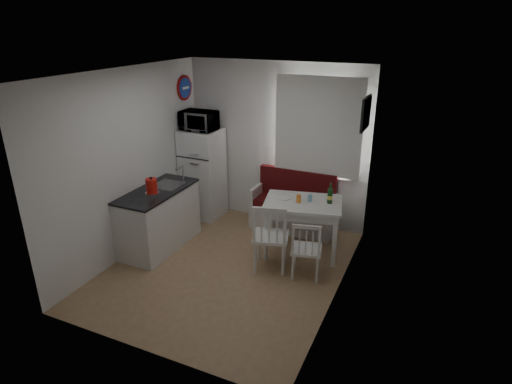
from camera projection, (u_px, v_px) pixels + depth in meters
floor at (228, 268)px, 5.86m from camera, size 3.00×3.50×0.02m
ceiling at (222, 72)px, 4.89m from camera, size 3.00×3.50×0.02m
wall_back at (276, 145)px, 6.86m from camera, size 3.00×0.02×2.60m
wall_front at (135, 239)px, 3.90m from camera, size 3.00×0.02×2.60m
wall_left at (130, 164)px, 5.94m from camera, size 0.02×3.50×2.60m
wall_right at (343, 198)px, 4.81m from camera, size 0.02×3.50×2.60m
window at (319, 129)px, 6.45m from camera, size 1.22×0.06×1.47m
curtain at (318, 127)px, 6.37m from camera, size 1.35×0.02×1.50m
kitchen_counter at (159, 218)px, 6.28m from camera, size 0.62×1.32×1.16m
wall_sign at (185, 88)px, 6.84m from camera, size 0.03×0.40×0.40m
picture_frame at (366, 113)px, 5.47m from camera, size 0.04×0.52×0.42m
bench at (294, 210)px, 6.87m from camera, size 1.33×0.51×0.95m
dining_table at (303, 208)px, 6.00m from camera, size 1.21×0.97×0.80m
chair_left at (268, 231)px, 5.57m from camera, size 0.56×0.55×0.53m
chair_right at (305, 245)px, 5.43m from camera, size 0.46×0.45×0.44m
fridge at (203, 173)px, 7.21m from camera, size 0.60×0.60×1.51m
microwave at (199, 121)px, 6.83m from camera, size 0.56×0.38×0.31m
kettle at (152, 186)px, 5.90m from camera, size 0.19×0.19×0.25m
wine_bottle at (330, 193)px, 5.87m from camera, size 0.07×0.07×0.30m
drinking_glass_orange at (299, 199)px, 5.93m from camera, size 0.07×0.07×0.11m
drinking_glass_blue at (310, 198)px, 5.96m from camera, size 0.06×0.06×0.10m
plate at (284, 197)px, 6.10m from camera, size 0.23×0.23×0.02m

